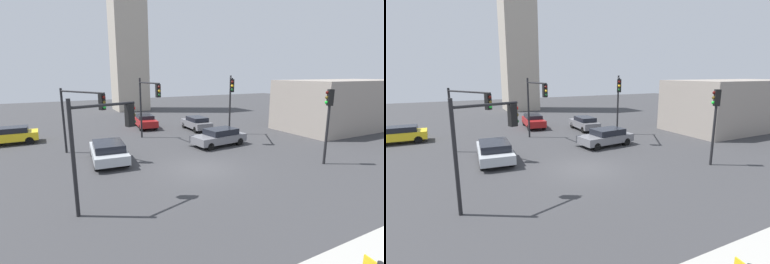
# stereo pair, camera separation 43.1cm
# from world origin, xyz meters

# --- Properties ---
(ground_plane) EXTENTS (100.19, 100.19, 0.00)m
(ground_plane) POSITION_xyz_m (0.00, 0.00, 0.00)
(ground_plane) COLOR #38383A
(traffic_light_0) EXTENTS (2.51, 3.66, 5.51)m
(traffic_light_0) POSITION_xyz_m (6.31, 5.79, 4.00)
(traffic_light_0) COLOR black
(traffic_light_0) RESTS_ON ground_plane
(traffic_light_1) EXTENTS (0.55, 3.98, 5.32)m
(traffic_light_1) POSITION_xyz_m (-0.34, 8.12, 3.74)
(traffic_light_1) COLOR black
(traffic_light_1) RESTS_ON ground_plane
(traffic_light_2) EXTENTS (2.41, 4.01, 4.69)m
(traffic_light_2) POSITION_xyz_m (-5.83, 5.77, 3.44)
(traffic_light_2) COLOR black
(traffic_light_2) RESTS_ON ground_plane
(traffic_light_3) EXTENTS (0.49, 0.45, 4.75)m
(traffic_light_3) POSITION_xyz_m (7.50, -2.86, 3.33)
(traffic_light_3) COLOR black
(traffic_light_3) RESTS_ON ground_plane
(traffic_light_4) EXTENTS (2.87, 1.05, 4.77)m
(traffic_light_4) POSITION_xyz_m (-5.90, -2.30, 3.32)
(traffic_light_4) COLOR black
(traffic_light_4) RESTS_ON ground_plane
(car_0) EXTENTS (4.21, 1.94, 1.40)m
(car_0) POSITION_xyz_m (-10.80, 12.59, 0.74)
(car_0) COLOR yellow
(car_0) RESTS_ON ground_plane
(car_1) EXTENTS (4.53, 2.38, 1.36)m
(car_1) POSITION_xyz_m (4.17, 4.25, 0.72)
(car_1) COLOR slate
(car_1) RESTS_ON ground_plane
(car_2) EXTENTS (2.30, 4.67, 1.36)m
(car_2) POSITION_xyz_m (1.30, 14.32, 0.74)
(car_2) COLOR maroon
(car_2) RESTS_ON ground_plane
(car_3) EXTENTS (1.90, 4.17, 1.38)m
(car_3) POSITION_xyz_m (5.53, 10.59, 0.74)
(car_3) COLOR slate
(car_3) RESTS_ON ground_plane
(car_4) EXTENTS (2.44, 4.88, 1.34)m
(car_4) POSITION_xyz_m (-4.60, 4.08, 0.71)
(car_4) COLOR #ADB2B7
(car_4) RESTS_ON ground_plane
(building_flank) EXTENTS (13.98, 6.96, 5.04)m
(building_flank) POSITION_xyz_m (19.81, 4.45, 2.52)
(building_flank) COLOR gray
(building_flank) RESTS_ON ground_plane
(skyline_tower) EXTENTS (4.88, 4.88, 24.87)m
(skyline_tower) POSITION_xyz_m (4.14, 29.97, 12.44)
(skyline_tower) COLOR #A89E8E
(skyline_tower) RESTS_ON ground_plane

